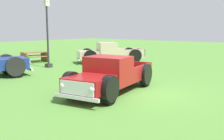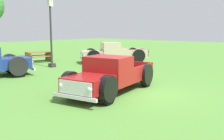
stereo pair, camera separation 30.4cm
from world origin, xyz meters
name	(u,v)px [view 2 (the right image)]	position (x,y,z in m)	size (l,w,h in m)	color
ground_plane	(140,93)	(0.00, 0.00, 0.00)	(80.00, 80.00, 0.00)	#548C38
pickup_truck_foreground	(107,76)	(-0.94, 0.92, 0.70)	(5.05, 2.57, 1.47)	maroon
pickup_truck_behind_right	(110,53)	(6.30, 7.04, 0.72)	(4.93, 4.38, 1.50)	#C6B793
lamp_post_near	(51,32)	(2.10, 8.46, 2.29)	(0.36, 0.36, 4.36)	#2D2D33
picnic_table	(39,55)	(3.16, 11.48, 0.49)	(2.12, 1.89, 0.78)	olive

